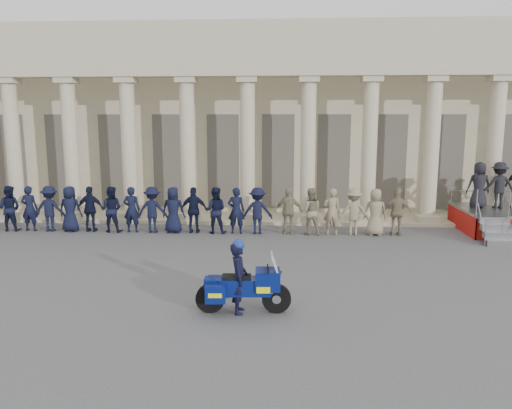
% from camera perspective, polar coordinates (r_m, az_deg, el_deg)
% --- Properties ---
extents(ground, '(90.00, 90.00, 0.00)m').
position_cam_1_polar(ground, '(14.56, -8.46, -8.49)').
color(ground, '#4B4B4E').
rests_on(ground, ground).
extents(building, '(40.00, 12.50, 9.00)m').
position_cam_1_polar(building, '(28.43, -2.64, 9.71)').
color(building, '#BCB08D').
rests_on(building, ground).
extents(officer_rank, '(19.35, 0.71, 1.86)m').
position_cam_1_polar(officer_rank, '(20.40, -10.70, -0.60)').
color(officer_rank, black).
rests_on(officer_rank, ground).
extents(motorcycle, '(2.26, 0.93, 1.45)m').
position_cam_1_polar(motorcycle, '(11.90, -1.37, -9.40)').
color(motorcycle, black).
rests_on(motorcycle, ground).
extents(rider, '(0.44, 0.64, 1.79)m').
position_cam_1_polar(rider, '(11.82, -1.98, -8.20)').
color(rider, black).
rests_on(rider, ground).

